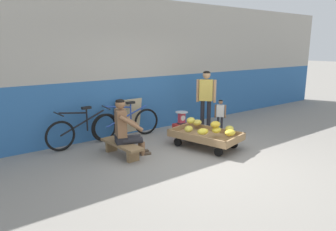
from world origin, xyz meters
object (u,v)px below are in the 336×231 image
at_px(plastic_crate, 182,130).
at_px(customer_adult, 206,94).
at_px(banana_cart, 206,136).
at_px(sign_board, 128,117).
at_px(vendor_seated, 125,128).
at_px(customer_child, 220,113).
at_px(low_bench, 122,146).
at_px(weighing_scale, 182,118).
at_px(bicycle_far_left, 127,123).
at_px(bicycle_near_left, 83,130).

xyz_separation_m(plastic_crate, customer_adult, (0.72, -0.07, 0.80)).
xyz_separation_m(banana_cart, sign_board, (-0.83, 1.84, 0.20)).
bearing_deg(vendor_seated, customer_child, -1.57).
distance_m(low_bench, customer_child, 2.69).
relative_size(vendor_seated, weighing_scale, 3.80).
distance_m(bicycle_far_left, customer_child, 2.26).
height_order(banana_cart, sign_board, sign_board).
bearing_deg(bicycle_near_left, vendor_seated, -68.45).
bearing_deg(sign_board, customer_adult, -29.09).
bearing_deg(bicycle_far_left, low_bench, -124.81).
xyz_separation_m(plastic_crate, sign_board, (-0.97, 0.87, 0.29)).
distance_m(weighing_scale, sign_board, 1.30).
height_order(low_bench, weighing_scale, weighing_scale).
height_order(banana_cart, vendor_seated, vendor_seated).
relative_size(plastic_crate, customer_child, 0.42).
bearing_deg(vendor_seated, plastic_crate, 12.76).
bearing_deg(customer_adult, customer_child, -75.28).
bearing_deg(bicycle_near_left, customer_adult, -14.68).
relative_size(weighing_scale, sign_board, 0.34).
bearing_deg(sign_board, customer_child, -36.72).
bearing_deg(vendor_seated, banana_cart, -19.63).
distance_m(banana_cart, vendor_seated, 1.74).
relative_size(bicycle_near_left, customer_adult, 1.08).
distance_m(low_bench, bicycle_far_left, 1.27).
relative_size(bicycle_near_left, bicycle_far_left, 1.00).
relative_size(banana_cart, customer_child, 1.85).
bearing_deg(low_bench, bicycle_far_left, 55.19).
xyz_separation_m(plastic_crate, weighing_scale, (0.00, -0.00, 0.30)).
bearing_deg(banana_cart, sign_board, 114.22).
bearing_deg(low_bench, weighing_scale, 11.36).
bearing_deg(low_bench, vendor_seated, -17.60).
xyz_separation_m(bicycle_near_left, sign_board, (1.21, 0.18, 0.09)).
height_order(bicycle_far_left, sign_board, sign_board).
distance_m(weighing_scale, bicycle_far_left, 1.30).
bearing_deg(weighing_scale, banana_cart, -98.17).
relative_size(low_bench, customer_adult, 0.73).
xyz_separation_m(bicycle_far_left, sign_board, (0.14, 0.20, 0.09)).
bearing_deg(customer_child, low_bench, 177.90).
bearing_deg(vendor_seated, customer_adult, 7.56).
distance_m(vendor_seated, sign_board, 1.50).
distance_m(vendor_seated, customer_adult, 2.53).
relative_size(vendor_seated, customer_adult, 0.75).
bearing_deg(bicycle_near_left, sign_board, 8.43).
bearing_deg(plastic_crate, customer_child, -29.49).
bearing_deg(weighing_scale, customer_child, -29.44).
distance_m(plastic_crate, bicycle_far_left, 1.31).
bearing_deg(sign_board, banana_cart, -65.78).
relative_size(low_bench, bicycle_near_left, 0.67).
height_order(low_bench, bicycle_far_left, bicycle_far_left).
bearing_deg(vendor_seated, sign_board, 58.31).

